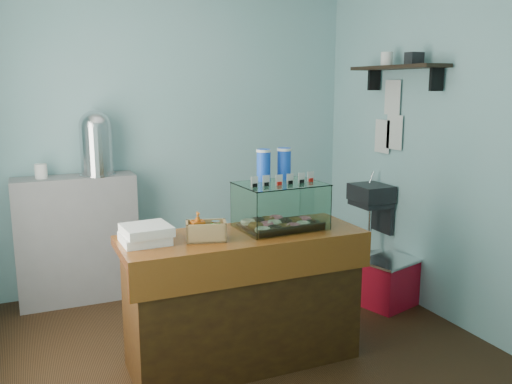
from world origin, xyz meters
name	(u,v)px	position (x,y,z in m)	size (l,w,h in m)	color
ground	(230,345)	(0.00, 0.00, 0.00)	(3.50, 3.50, 0.00)	black
room_shell	(231,108)	(0.03, 0.01, 1.71)	(3.54, 3.04, 2.82)	#81BCBC
counter	(243,298)	(0.00, -0.25, 0.46)	(1.60, 0.60, 0.90)	#42270C
back_shelf	(78,239)	(-0.90, 1.32, 0.55)	(1.00, 0.32, 1.10)	gray
display_case	(278,203)	(0.29, -0.19, 1.06)	(0.59, 0.44, 0.53)	black
condiment_crate	(205,230)	(-0.27, -0.30, 0.97)	(0.28, 0.21, 0.18)	tan
pastry_boxes	(146,234)	(-0.63, -0.20, 0.96)	(0.30, 0.30, 0.11)	white
coffee_urn	(96,142)	(-0.70, 1.30, 1.39)	(0.30, 0.30, 0.55)	silver
red_cooler	(390,282)	(1.51, 0.14, 0.21)	(0.55, 0.47, 0.41)	red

